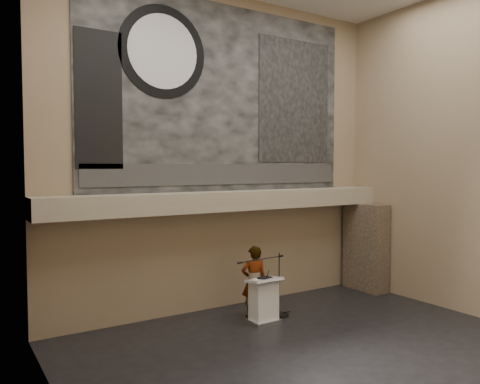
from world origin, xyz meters
TOP-DOWN VIEW (x-y plane):
  - floor at (0.00, 0.00)m, footprint 10.00×10.00m
  - wall_back at (0.00, 4.00)m, footprint 10.00×0.02m
  - wall_left at (-5.00, 0.00)m, footprint 0.02×8.00m
  - wall_right at (5.00, 0.00)m, footprint 0.02×8.00m
  - soffit at (0.00, 3.60)m, footprint 10.00×0.80m
  - sprinkler_left at (-1.60, 3.55)m, footprint 0.04×0.04m
  - sprinkler_right at (1.90, 3.55)m, footprint 0.04×0.04m
  - banner at (0.00, 3.97)m, footprint 8.00×0.05m
  - banner_text_strip at (0.00, 3.93)m, footprint 7.76×0.02m
  - banner_clock_rim at (-1.80, 3.93)m, footprint 2.30×0.02m
  - banner_clock_face at (-1.80, 3.91)m, footprint 1.84×0.02m
  - banner_building_print at (2.40, 3.93)m, footprint 2.60×0.02m
  - banner_brick_print at (-3.40, 3.93)m, footprint 1.10×0.02m
  - stone_pier at (4.65, 3.15)m, footprint 0.60×1.40m
  - lectern at (0.12, 2.30)m, footprint 0.82×0.59m
  - binder at (0.13, 2.27)m, footprint 0.39×0.35m
  - papers at (-0.05, 2.28)m, footprint 0.24×0.31m
  - speaker_person at (0.16, 2.79)m, footprint 0.76×0.60m
  - mic_stand at (0.73, 2.54)m, footprint 1.62×0.52m

SIDE VIEW (x-z plane):
  - floor at x=0.00m, z-range 0.00..0.00m
  - mic_stand at x=0.73m, z-range -0.56..1.08m
  - lectern at x=0.12m, z-range -0.02..1.12m
  - speaker_person at x=0.16m, z-range 0.00..1.84m
  - papers at x=-0.05m, z-range 1.10..1.10m
  - binder at x=0.13m, z-range 1.10..1.14m
  - stone_pier at x=4.65m, z-range 0.00..2.70m
  - sprinkler_left at x=-1.60m, z-range 2.64..2.70m
  - sprinkler_right at x=1.90m, z-range 2.64..2.70m
  - soffit at x=0.00m, z-range 2.70..3.20m
  - banner_text_strip at x=0.00m, z-range 3.38..3.93m
  - wall_back at x=0.00m, z-range 0.00..8.50m
  - wall_left at x=-5.00m, z-range 0.00..8.50m
  - wall_right at x=5.00m, z-range 0.00..8.50m
  - banner_brick_print at x=-3.40m, z-range 3.80..7.00m
  - banner at x=0.00m, z-range 3.20..8.20m
  - banner_building_print at x=2.40m, z-range 4.00..7.60m
  - banner_clock_rim at x=-1.80m, z-range 5.55..7.85m
  - banner_clock_face at x=-1.80m, z-range 5.78..7.62m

